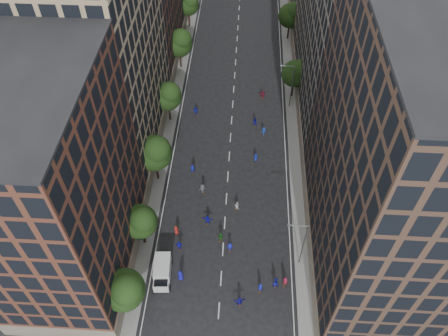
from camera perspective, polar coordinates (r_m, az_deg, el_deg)
name	(u,v)px	position (r m, az deg, el deg)	size (l,w,h in m)	color
ground	(232,122)	(79.62, 0.99, 6.01)	(240.00, 240.00, 0.00)	black
sidewalk_left	(172,93)	(86.36, -6.87, 9.68)	(4.00, 105.00, 0.15)	slate
sidewalk_right	(296,98)	(85.81, 9.36, 9.05)	(4.00, 105.00, 0.15)	slate
bldg_left_a	(55,191)	(53.17, -21.26, -2.85)	(14.00, 22.00, 30.00)	#4F2A1E
bldg_left_b	(102,54)	(68.35, -15.65, 14.10)	(14.00, 26.00, 34.00)	#937E60
bldg_right_a	(394,162)	(52.01, 21.32, 0.78)	(14.00, 30.00, 36.00)	#412D23
bldg_right_b	(354,32)	(74.86, 16.66, 16.64)	(14.00, 28.00, 33.00)	#696057
tree_left_0	(125,290)	(54.48, -12.84, -15.24)	(5.20, 5.20, 8.83)	black
tree_left_1	(141,221)	(59.64, -10.83, -6.83)	(4.80, 4.80, 8.21)	black
tree_left_2	(155,152)	(66.33, -9.04, 2.08)	(5.60, 5.60, 9.45)	black
tree_left_3	(168,95)	(76.78, -7.31, 9.41)	(5.00, 5.00, 8.58)	black
tree_left_4	(180,42)	(89.40, -5.82, 16.04)	(5.40, 5.40, 9.08)	black
tree_left_5	(189,3)	(103.31, -4.64, 20.65)	(4.80, 4.80, 8.33)	black
tree_right_a	(296,73)	(82.65, 9.39, 12.20)	(5.00, 5.00, 8.39)	black
tree_right_b	(291,15)	(99.28, 8.79, 19.20)	(5.20, 5.20, 8.83)	black
streetlamp_near	(302,243)	(58.13, 10.17, -9.56)	(2.64, 0.22, 9.06)	#595B60
streetlamp_far	(291,84)	(80.54, 8.73, 10.78)	(2.64, 0.22, 9.06)	#595B60
cargo_van	(162,271)	(60.08, -8.06, -13.23)	(2.56, 4.94, 2.56)	silver
skater_0	(180,276)	(59.96, -5.71, -13.82)	(0.93, 0.60, 1.90)	#1715AF
skater_1	(260,288)	(59.19, 4.76, -15.30)	(0.63, 0.41, 1.73)	#1621B9
skater_2	(275,283)	(59.63, 6.69, -14.64)	(0.90, 0.70, 1.86)	#131BA1
skater_3	(230,247)	(62.02, 0.78, -10.30)	(1.00, 0.57, 1.55)	#161CB8
skater_4	(179,246)	(62.30, -5.87, -10.05)	(1.07, 0.44, 1.82)	#161AB9
skater_5	(240,301)	(58.27, 2.05, -17.01)	(1.54, 0.49, 1.66)	#191297
skater_6	(176,230)	(63.85, -6.25, -8.07)	(0.79, 0.51, 1.61)	#AA241C
skater_7	(285,281)	(59.91, 7.99, -14.43)	(0.66, 0.43, 1.81)	maroon
skater_8	(237,206)	(66.04, 1.69, -4.94)	(0.76, 0.59, 1.56)	silver
skater_9	(202,189)	(67.90, -2.83, -2.74)	(1.18, 0.68, 1.83)	#45464B
skater_10	(221,237)	(62.74, -0.44, -9.00)	(1.06, 0.44, 1.81)	#1B5D1E
skater_11	(207,220)	(64.49, -2.18, -6.78)	(1.56, 0.50, 1.68)	#1616BA
skater_12	(256,157)	(72.55, 4.17, 1.38)	(0.75, 0.49, 1.53)	#13229C
skater_13	(192,169)	(70.57, -4.14, -0.14)	(0.70, 0.46, 1.93)	#122096
skater_14	(255,122)	(78.50, 4.03, 6.00)	(0.85, 0.66, 1.75)	#13139A
skater_15	(264,131)	(76.99, 5.20, 4.78)	(1.03, 0.59, 1.60)	#1640B7
skater_16	(196,111)	(80.51, -3.71, 7.39)	(1.12, 0.47, 1.92)	#151DAB
skater_17	(263,95)	(84.45, 5.06, 9.47)	(1.52, 0.48, 1.64)	maroon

